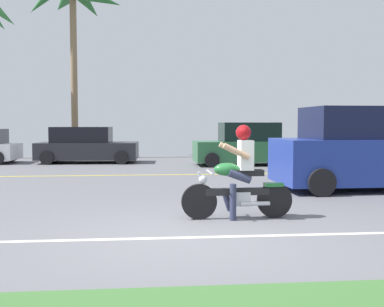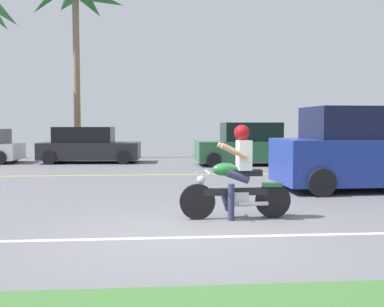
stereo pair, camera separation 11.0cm
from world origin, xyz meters
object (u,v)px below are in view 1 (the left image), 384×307
Objects in this scene: parked_car_1 at (86,146)px; palm_tree_1 at (73,1)px; suv_nearby at (372,150)px; parked_car_3 at (357,144)px; parked_car_2 at (245,145)px; motorcyclist at (238,179)px.

palm_tree_1 is at bearing 107.87° from parked_car_1.
parked_car_3 is at bearing 67.22° from suv_nearby.
parked_car_2 is 5.60m from parked_car_3.
suv_nearby reaches higher than motorcyclist.
parked_car_3 is (7.60, 11.71, 0.05)m from motorcyclist.
parked_car_1 is 0.93× the size of parked_car_3.
parked_car_3 is (11.73, -0.06, 0.04)m from parked_car_1.
suv_nearby is at bearing 38.64° from motorcyclist.
suv_nearby reaches higher than parked_car_3.
parked_car_1 is 1.08× the size of parked_car_2.
parked_car_3 is at bearing 57.01° from motorcyclist.
parked_car_2 reaches higher than parked_car_1.
motorcyclist is at bearing -70.94° from palm_tree_1.
motorcyclist is 13.97m from parked_car_3.
suv_nearby reaches higher than parked_car_2.
parked_car_1 is at bearing -72.13° from palm_tree_1.
parked_car_2 is at bearing -30.95° from palm_tree_1.
parked_car_2 is (6.38, -1.70, 0.07)m from parked_car_1.
suv_nearby is 7.07m from parked_car_2.
suv_nearby is 1.18× the size of parked_car_1.
parked_car_2 is (2.25, 10.07, 0.09)m from motorcyclist.
suv_nearby is 11.82m from parked_car_1.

